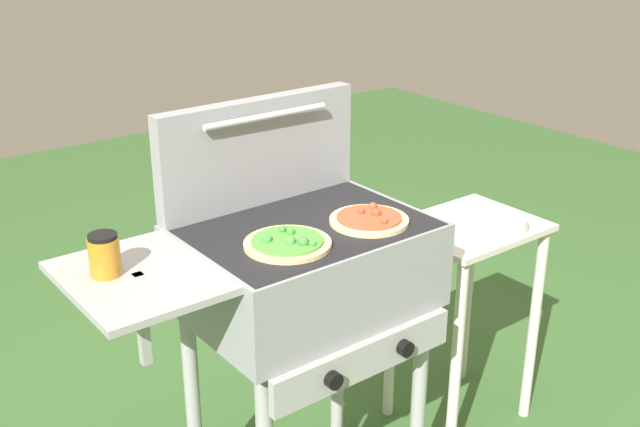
# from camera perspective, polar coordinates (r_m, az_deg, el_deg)

# --- Properties ---
(grill) EXTENTS (0.96, 0.53, 0.90)m
(grill) POSITION_cam_1_polar(r_m,az_deg,el_deg) (2.11, -1.31, -4.57)
(grill) COLOR gray
(grill) RESTS_ON ground_plane
(grill_lid_open) EXTENTS (0.63, 0.08, 0.30)m
(grill_lid_open) POSITION_cam_1_polar(r_m,az_deg,el_deg) (2.17, -4.51, 4.60)
(grill_lid_open) COLOR gray
(grill_lid_open) RESTS_ON grill
(pizza_veggie) EXTENTS (0.22, 0.22, 0.04)m
(pizza_veggie) POSITION_cam_1_polar(r_m,az_deg,el_deg) (1.93, -2.38, -2.16)
(pizza_veggie) COLOR #E0C17F
(pizza_veggie) RESTS_ON grill
(pizza_pepperoni) EXTENTS (0.21, 0.21, 0.04)m
(pizza_pepperoni) POSITION_cam_1_polar(r_m,az_deg,el_deg) (2.07, 3.65, -0.43)
(pizza_pepperoni) COLOR beige
(pizza_pepperoni) RESTS_ON grill
(sauce_jar) EXTENTS (0.07, 0.07, 0.10)m
(sauce_jar) POSITION_cam_1_polar(r_m,az_deg,el_deg) (1.83, -15.55, -2.95)
(sauce_jar) COLOR #B77A1E
(sauce_jar) RESTS_ON grill
(prep_table) EXTENTS (0.44, 0.36, 0.73)m
(prep_table) POSITION_cam_1_polar(r_m,az_deg,el_deg) (2.62, 10.65, -4.93)
(prep_table) COLOR beige
(prep_table) RESTS_ON ground_plane
(topping_bowl_near) EXTENTS (0.10, 0.10, 0.04)m
(topping_bowl_near) POSITION_cam_1_polar(r_m,az_deg,el_deg) (2.50, 13.96, -0.81)
(topping_bowl_near) COLOR silver
(topping_bowl_near) RESTS_ON prep_table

